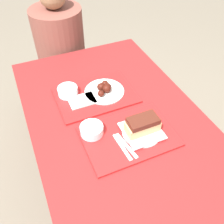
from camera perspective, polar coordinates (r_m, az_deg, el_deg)
name	(u,v)px	position (r m, az deg, el deg)	size (l,w,h in m)	color
ground_plane	(114,185)	(1.97, 0.55, -16.37)	(12.00, 12.00, 0.00)	#706656
picnic_table	(115,128)	(1.43, 0.73, -3.61)	(0.91, 1.43, 0.76)	maroon
picnic_bench_far	(73,77)	(2.28, -9.01, 7.86)	(0.86, 0.28, 0.44)	maroon
tray_near	(128,136)	(1.25, 3.72, -5.52)	(0.45, 0.32, 0.01)	red
tray_far	(96,95)	(1.47, -3.79, 3.84)	(0.45, 0.32, 0.01)	red
bowl_coleslaw_near	(92,129)	(1.24, -4.66, -3.99)	(0.12, 0.12, 0.05)	silver
brisket_sandwich_plate	(142,127)	(1.24, 6.93, -3.44)	(0.20, 0.20, 0.10)	white
plastic_fork_near	(122,147)	(1.20, 2.36, -8.00)	(0.03, 0.17, 0.00)	white
plastic_knife_near	(126,146)	(1.20, 3.32, -7.66)	(0.04, 0.17, 0.00)	white
condiment_packet	(126,124)	(1.29, 3.23, -2.70)	(0.04, 0.03, 0.01)	#A59E93
bowl_coleslaw_far	(68,91)	(1.47, -10.09, 4.83)	(0.12, 0.12, 0.05)	silver
wings_plate_far	(105,89)	(1.47, -1.71, 5.18)	(0.23, 0.23, 0.06)	white
napkin_far	(82,100)	(1.43, -6.83, 2.63)	(0.15, 0.10, 0.01)	white
person_seated_across	(60,41)	(2.07, -11.87, 15.68)	(0.38, 0.38, 0.75)	brown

